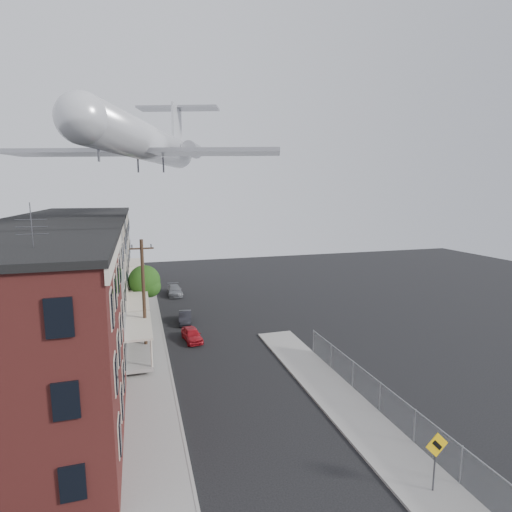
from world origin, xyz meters
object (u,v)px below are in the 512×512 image
Objects in this scene: street_tree at (146,282)px; car_near at (192,335)px; car_far at (175,290)px; airplane at (149,143)px; car_mid at (185,317)px; warning_sign at (436,453)px; utility_pole at (144,295)px.

car_near is (3.47, -8.59, -2.89)m from street_tree.
car_far is (0.00, 15.93, 0.04)m from car_near.
car_mid is at bearing -19.81° from airplane.
airplane is (-10.11, 26.30, 15.07)m from warning_sign.
warning_sign reaches higher than car_mid.
airplane is (-2.71, -9.99, 16.35)m from car_far.
airplane reaches higher than car_far.
car_mid is at bearing 58.89° from utility_pole.
car_far is at bearing 96.62° from car_mid.
car_near is (3.80, 1.33, -4.11)m from utility_pole.
car_near is 0.12× the size of airplane.
street_tree is 8.61m from car_far.
utility_pole is (-11.20, 19.03, 2.79)m from warning_sign.
utility_pole is 2.17× the size of car_far.
car_mid is (3.80, 6.30, -4.12)m from utility_pole.
car_far is (0.00, 10.97, 0.05)m from car_mid.
utility_pole is at bearing -102.49° from car_far.
utility_pole is at bearing -98.49° from airplane.
airplane is (-2.71, 0.98, 16.40)m from car_mid.
warning_sign is at bearing -68.97° from airplane.
street_tree is 5.80m from car_mid.
warning_sign is 0.68× the size of car_far.
warning_sign is 0.54× the size of street_tree.
street_tree is 1.57× the size of car_near.
car_far is (-7.40, 36.29, -1.28)m from warning_sign.
utility_pole reaches higher than car_mid.
utility_pole is 2.72× the size of car_near.
warning_sign is 0.31× the size of utility_pole.
utility_pole is 18.14m from car_far.
street_tree is (0.33, 9.92, -1.22)m from utility_pole.
warning_sign is 31.95m from airplane.
car_mid is at bearing 83.38° from car_near.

